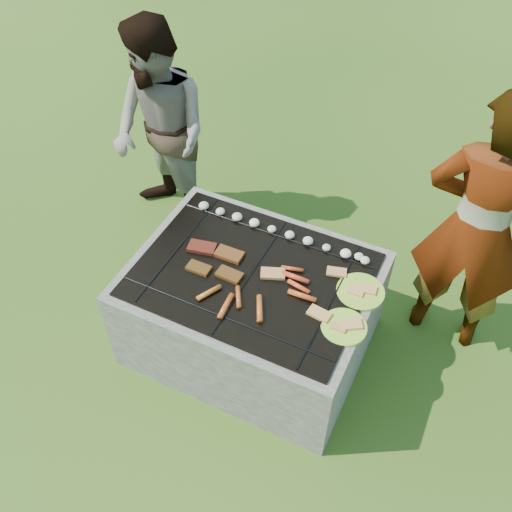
% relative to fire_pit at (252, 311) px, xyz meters
% --- Properties ---
extents(lawn, '(60.00, 60.00, 0.00)m').
position_rel_fire_pit_xyz_m(lawn, '(0.00, 0.00, -0.28)').
color(lawn, '#234511').
rests_on(lawn, ground).
extents(fire_pit, '(1.30, 1.00, 0.62)m').
position_rel_fire_pit_xyz_m(fire_pit, '(0.00, 0.00, 0.00)').
color(fire_pit, '#A39C90').
rests_on(fire_pit, ground).
extents(mushrooms, '(1.06, 0.07, 0.04)m').
position_rel_fire_pit_xyz_m(mushrooms, '(0.02, 0.34, 0.35)').
color(mushrooms, beige).
rests_on(mushrooms, fire_pit).
extents(pork_slabs, '(0.38, 0.24, 0.02)m').
position_rel_fire_pit_xyz_m(pork_slabs, '(-0.22, -0.00, 0.34)').
color(pork_slabs, maroon).
rests_on(pork_slabs, fire_pit).
extents(sausages, '(0.56, 0.49, 0.03)m').
position_rel_fire_pit_xyz_m(sausages, '(0.12, -0.11, 0.34)').
color(sausages, '#CF4422').
rests_on(sausages, fire_pit).
extents(bread_on_grate, '(0.46, 0.38, 0.02)m').
position_rel_fire_pit_xyz_m(bread_on_grate, '(0.28, 0.04, 0.34)').
color(bread_on_grate, tan).
rests_on(bread_on_grate, fire_pit).
extents(plate_far, '(0.32, 0.32, 0.03)m').
position_rel_fire_pit_xyz_m(plate_far, '(0.56, 0.14, 0.33)').
color(plate_far, yellow).
rests_on(plate_far, fire_pit).
extents(plate_near, '(0.23, 0.23, 0.03)m').
position_rel_fire_pit_xyz_m(plate_near, '(0.56, -0.11, 0.33)').
color(plate_near, '#DAF73B').
rests_on(plate_near, fire_pit).
extents(cook, '(0.61, 0.40, 1.66)m').
position_rel_fire_pit_xyz_m(cook, '(1.00, 0.61, 0.55)').
color(cook, gray).
rests_on(cook, ground).
extents(bystander, '(0.90, 0.82, 1.50)m').
position_rel_fire_pit_xyz_m(bystander, '(-1.01, 0.71, 0.47)').
color(bystander, gray).
rests_on(bystander, ground).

